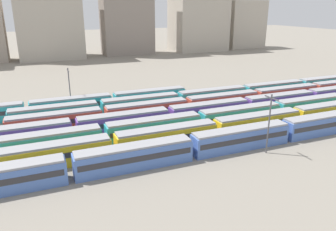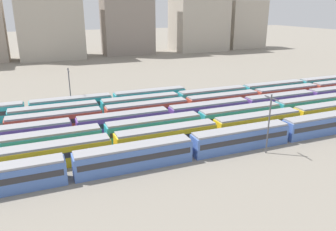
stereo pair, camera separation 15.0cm
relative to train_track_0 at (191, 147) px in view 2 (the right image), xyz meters
The scene contains 14 objects.
ground_plane 26.43m from the train_track_0, 143.72° to the left, with size 600.00×600.00×0.00m, color gray.
train_track_0 is the anchor object (origin of this frame).
train_track_1 26.77m from the train_track_0, 11.20° to the left, with size 112.50×3.06×3.75m.
train_track_2 19.38m from the train_track_0, 32.45° to the left, with size 93.60×3.06×3.75m.
train_track_3 19.68m from the train_track_0, 52.43° to the left, with size 93.60×3.06×3.75m.
train_track_4 27.87m from the train_track_0, 48.28° to the left, with size 93.60×3.06×3.75m.
train_track_5 32.06m from the train_track_0, 54.18° to the left, with size 93.60×3.06×3.75m.
train_track_6 34.59m from the train_track_0, 115.58° to the left, with size 55.80×3.06×3.75m.
catenary_pole_1 37.43m from the train_track_0, 113.25° to the left, with size 0.24×3.20×9.93m.
catenary_pole_2 13.33m from the train_track_0, 14.59° to the right, with size 0.24×3.20×10.11m.
distant_building_2 123.31m from the train_track_0, 96.13° to the left, with size 28.33×21.38×41.14m, color #B2A899.
distant_building_3 125.32m from the train_track_0, 78.89° to the left, with size 24.92×13.34×46.32m, color gray.
distant_building_4 137.97m from the train_track_0, 62.25° to the left, with size 28.20×20.08×37.40m, color #B2A899.
distant_building_5 153.58m from the train_track_0, 52.30° to the left, with size 22.31×12.73×26.52m, color #B2A899.
Camera 2 is at (-0.43, -43.22, 23.29)m, focal length 34.99 mm.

